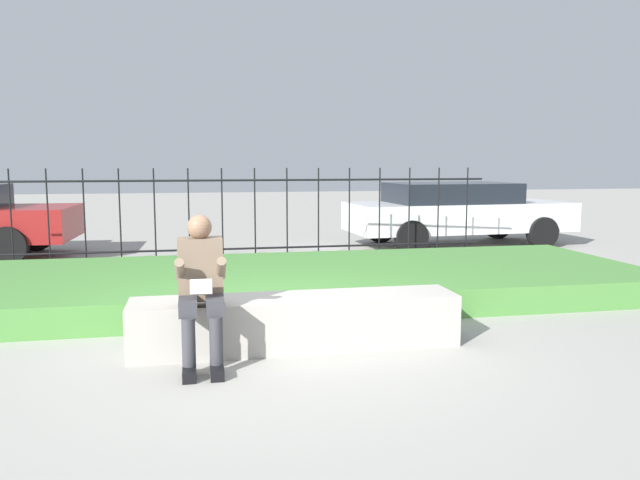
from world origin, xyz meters
TOP-DOWN VIEW (x-y plane):
  - ground_plane at (0.00, 0.00)m, footprint 60.00×60.00m
  - stone_bench at (0.22, 0.00)m, footprint 3.05×0.59m
  - person_seated_reader at (-0.65, -0.33)m, footprint 0.42×0.73m
  - grass_berm at (0.00, 2.32)m, footprint 10.43×3.24m
  - iron_fence at (-0.00, 4.48)m, footprint 8.43×0.03m
  - car_parked_right at (4.63, 6.44)m, footprint 4.67×2.11m

SIDE VIEW (x-z plane):
  - ground_plane at x=0.00m, z-range 0.00..0.00m
  - grass_berm at x=0.00m, z-range 0.00..0.33m
  - stone_bench at x=0.22m, z-range -0.03..0.46m
  - person_seated_reader at x=-0.65m, z-range 0.07..1.35m
  - car_parked_right at x=4.63m, z-range 0.06..1.36m
  - iron_fence at x=0.00m, z-range 0.04..1.67m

